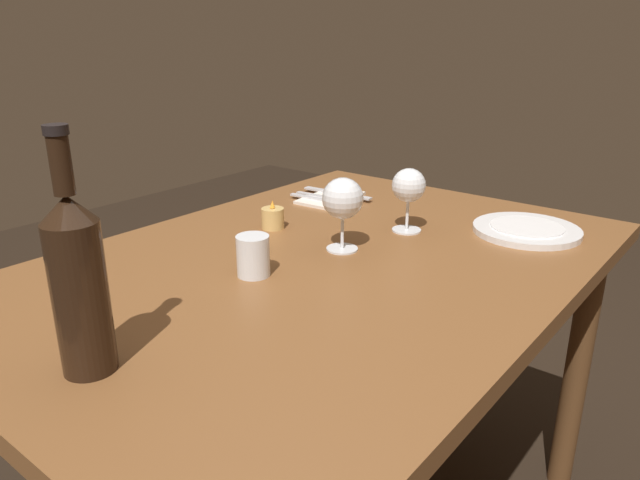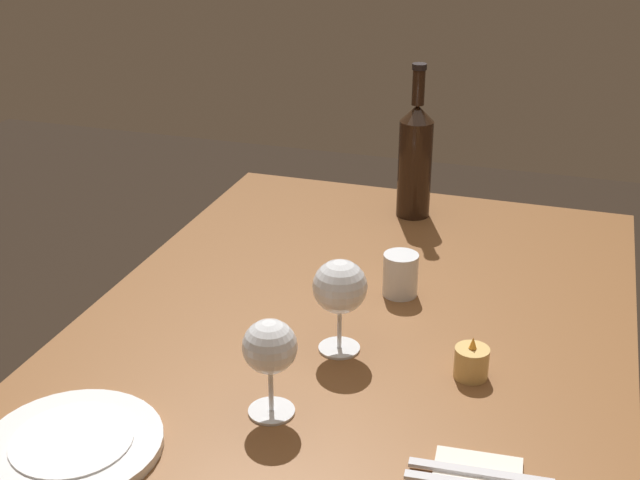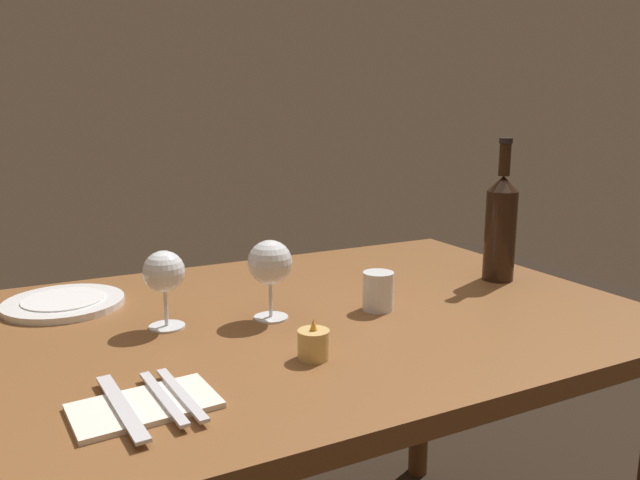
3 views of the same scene
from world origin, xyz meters
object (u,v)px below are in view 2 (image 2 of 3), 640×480
Objects in this scene: wine_glass_left at (342,289)px; dinner_plate at (73,444)px; wine_glass_right at (270,349)px; votive_candle at (471,363)px; water_tumbler at (400,276)px; wine_bottle at (415,158)px; fork_outer at (481,473)px.

wine_glass_left is 0.45m from dinner_plate.
wine_glass_left reaches higher than wine_glass_right.
water_tumbler is at bearing -144.51° from votive_candle.
wine_glass_left is 0.47× the size of wine_bottle.
votive_candle is at bearing 20.08° from wine_bottle.
wine_glass_left is at bearing -93.74° from votive_candle.
dinner_plate is 1.31× the size of fork_outer.
votive_candle reaches higher than dinner_plate.
wine_glass_left is 0.65× the size of dinner_plate.
wine_glass_left is 0.36m from fork_outer.
wine_glass_right is 0.77m from wine_bottle.
fork_outer is at bearing 11.72° from votive_candle.
wine_glass_left is at bearing -12.07° from water_tumbler.
wine_glass_right is 2.17× the size of votive_candle.
votive_candle is at bearing 125.31° from dinner_plate.
water_tumbler reaches higher than votive_candle.
water_tumbler is 0.28m from votive_candle.
wine_glass_left is 0.58m from wine_bottle.
wine_bottle is at bearing -162.18° from fork_outer.
wine_glass_left is 0.85× the size of fork_outer.
wine_glass_right is 0.42m from water_tumbler.
dinner_plate is (0.16, -0.22, -0.09)m from wine_glass_right.
wine_glass_right is at bearing -2.53° from wine_bottle.
wine_glass_right is at bearing -12.76° from water_tumbler.
wine_bottle reaches higher than wine_glass_right.
dinner_plate is at bearing -54.45° from wine_glass_right.
fork_outer is at bearing 17.82° from wine_bottle.
wine_glass_left reaches higher than water_tumbler.
wine_glass_right reaches higher than votive_candle.
fork_outer is (0.45, 0.21, -0.02)m from water_tumbler.
wine_bottle is at bearing 164.72° from dinner_plate.
wine_glass_left is 1.06× the size of wine_glass_right.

